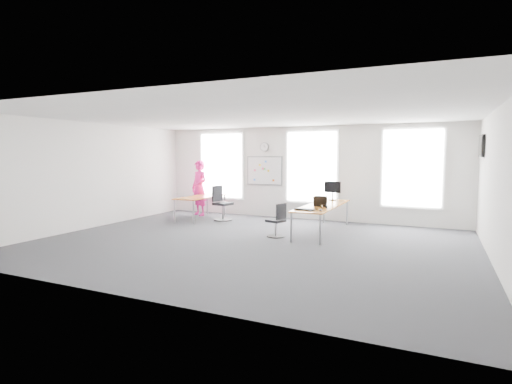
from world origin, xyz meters
The scene contains 24 objects.
floor centered at (0.00, 0.00, 0.00)m, with size 10.00×10.00×0.00m, color #242529.
ceiling centered at (0.00, 0.00, 3.00)m, with size 10.00×10.00×0.00m, color silver.
wall_back centered at (0.00, 4.00, 1.50)m, with size 10.00×10.00×0.00m, color silver.
wall_front centered at (0.00, -4.00, 1.50)m, with size 10.00×10.00×0.00m, color silver.
wall_left centered at (-5.00, 0.00, 1.50)m, with size 10.00×10.00×0.00m, color silver.
wall_right centered at (5.00, 0.00, 1.50)m, with size 10.00×10.00×0.00m, color silver.
window_left centered at (-3.00, 3.97, 1.70)m, with size 1.60×0.06×2.20m, color white.
window_mid centered at (0.30, 3.97, 1.70)m, with size 1.60×0.06×2.20m, color white.
window_right centered at (3.30, 3.97, 1.70)m, with size 1.60×0.06×2.20m, color white.
desk_right centered at (1.22, 1.96, 0.70)m, with size 0.82×3.08×0.75m.
desk_left centered at (-3.00, 2.58, 0.68)m, with size 0.82×2.04×0.74m.
chair_right centered at (0.33, 0.93, 0.38)m, with size 0.49×0.49×0.86m.
chair_left centered at (-2.28, 2.65, 0.48)m, with size 0.59×0.59×1.10m.
person centered at (-3.46, 3.22, 0.95)m, with size 0.69×0.45×1.89m, color #DE197C.
whiteboard centered at (-1.35, 3.97, 1.55)m, with size 1.20×0.03×0.90m, color white.
wall_clock centered at (-1.35, 3.97, 2.35)m, with size 0.30×0.30×0.04m, color gray.
tv centered at (4.95, 3.00, 2.30)m, with size 0.06×0.90×0.55m, color black.
keyboard centered at (1.08, 0.80, 0.76)m, with size 0.50×0.18×0.02m, color black.
mouse centered at (1.48, 0.82, 0.77)m, with size 0.07×0.12×0.04m, color black.
lens_cap centered at (1.31, 1.06, 0.75)m, with size 0.07×0.07×0.01m, color black.
headphones centered at (1.42, 1.34, 0.79)m, with size 0.16×0.09×0.09m.
laptop_sleeve centered at (1.26, 1.58, 0.89)m, with size 0.34×0.19×0.28m.
paper_stack centered at (1.11, 2.14, 0.80)m, with size 0.28×0.21×0.10m, color beige.
monitor centered at (1.18, 3.18, 1.08)m, with size 0.50×0.20×0.56m.
Camera 1 is at (4.00, -8.39, 2.08)m, focal length 28.00 mm.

